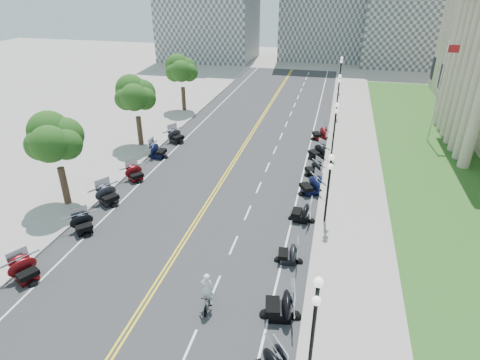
# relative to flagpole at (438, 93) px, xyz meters

# --- Properties ---
(ground) EXTENTS (160.00, 160.00, 0.00)m
(ground) POSITION_rel_flagpole_xyz_m (-18.00, -22.00, -5.00)
(ground) COLOR gray
(road) EXTENTS (16.00, 90.00, 0.01)m
(road) POSITION_rel_flagpole_xyz_m (-18.00, -12.00, -5.00)
(road) COLOR #333335
(road) RESTS_ON ground
(centerline_yellow_a) EXTENTS (0.12, 90.00, 0.00)m
(centerline_yellow_a) POSITION_rel_flagpole_xyz_m (-18.12, -12.00, -4.99)
(centerline_yellow_a) COLOR yellow
(centerline_yellow_a) RESTS_ON road
(centerline_yellow_b) EXTENTS (0.12, 90.00, 0.00)m
(centerline_yellow_b) POSITION_rel_flagpole_xyz_m (-17.88, -12.00, -4.99)
(centerline_yellow_b) COLOR yellow
(centerline_yellow_b) RESTS_ON road
(edge_line_north) EXTENTS (0.12, 90.00, 0.00)m
(edge_line_north) POSITION_rel_flagpole_xyz_m (-11.60, -12.00, -4.99)
(edge_line_north) COLOR white
(edge_line_north) RESTS_ON road
(edge_line_south) EXTENTS (0.12, 90.00, 0.00)m
(edge_line_south) POSITION_rel_flagpole_xyz_m (-24.40, -12.00, -4.99)
(edge_line_south) COLOR white
(edge_line_south) RESTS_ON road
(lane_dash_4) EXTENTS (0.12, 2.00, 0.00)m
(lane_dash_4) POSITION_rel_flagpole_xyz_m (-14.80, -30.00, -4.99)
(lane_dash_4) COLOR white
(lane_dash_4) RESTS_ON road
(lane_dash_5) EXTENTS (0.12, 2.00, 0.00)m
(lane_dash_5) POSITION_rel_flagpole_xyz_m (-14.80, -26.00, -4.99)
(lane_dash_5) COLOR white
(lane_dash_5) RESTS_ON road
(lane_dash_6) EXTENTS (0.12, 2.00, 0.00)m
(lane_dash_6) POSITION_rel_flagpole_xyz_m (-14.80, -22.00, -4.99)
(lane_dash_6) COLOR white
(lane_dash_6) RESTS_ON road
(lane_dash_7) EXTENTS (0.12, 2.00, 0.00)m
(lane_dash_7) POSITION_rel_flagpole_xyz_m (-14.80, -18.00, -4.99)
(lane_dash_7) COLOR white
(lane_dash_7) RESTS_ON road
(lane_dash_8) EXTENTS (0.12, 2.00, 0.00)m
(lane_dash_8) POSITION_rel_flagpole_xyz_m (-14.80, -14.00, -4.99)
(lane_dash_8) COLOR white
(lane_dash_8) RESTS_ON road
(lane_dash_9) EXTENTS (0.12, 2.00, 0.00)m
(lane_dash_9) POSITION_rel_flagpole_xyz_m (-14.80, -10.00, -4.99)
(lane_dash_9) COLOR white
(lane_dash_9) RESTS_ON road
(lane_dash_10) EXTENTS (0.12, 2.00, 0.00)m
(lane_dash_10) POSITION_rel_flagpole_xyz_m (-14.80, -6.00, -4.99)
(lane_dash_10) COLOR white
(lane_dash_10) RESTS_ON road
(lane_dash_11) EXTENTS (0.12, 2.00, 0.00)m
(lane_dash_11) POSITION_rel_flagpole_xyz_m (-14.80, -2.00, -4.99)
(lane_dash_11) COLOR white
(lane_dash_11) RESTS_ON road
(lane_dash_12) EXTENTS (0.12, 2.00, 0.00)m
(lane_dash_12) POSITION_rel_flagpole_xyz_m (-14.80, 2.00, -4.99)
(lane_dash_12) COLOR white
(lane_dash_12) RESTS_ON road
(lane_dash_13) EXTENTS (0.12, 2.00, 0.00)m
(lane_dash_13) POSITION_rel_flagpole_xyz_m (-14.80, 6.00, -4.99)
(lane_dash_13) COLOR white
(lane_dash_13) RESTS_ON road
(lane_dash_14) EXTENTS (0.12, 2.00, 0.00)m
(lane_dash_14) POSITION_rel_flagpole_xyz_m (-14.80, 10.00, -4.99)
(lane_dash_14) COLOR white
(lane_dash_14) RESTS_ON road
(lane_dash_15) EXTENTS (0.12, 2.00, 0.00)m
(lane_dash_15) POSITION_rel_flagpole_xyz_m (-14.80, 14.00, -4.99)
(lane_dash_15) COLOR white
(lane_dash_15) RESTS_ON road
(lane_dash_16) EXTENTS (0.12, 2.00, 0.00)m
(lane_dash_16) POSITION_rel_flagpole_xyz_m (-14.80, 18.00, -4.99)
(lane_dash_16) COLOR white
(lane_dash_16) RESTS_ON road
(lane_dash_17) EXTENTS (0.12, 2.00, 0.00)m
(lane_dash_17) POSITION_rel_flagpole_xyz_m (-14.80, 22.00, -4.99)
(lane_dash_17) COLOR white
(lane_dash_17) RESTS_ON road
(lane_dash_18) EXTENTS (0.12, 2.00, 0.00)m
(lane_dash_18) POSITION_rel_flagpole_xyz_m (-14.80, 26.00, -4.99)
(lane_dash_18) COLOR white
(lane_dash_18) RESTS_ON road
(lane_dash_19) EXTENTS (0.12, 2.00, 0.00)m
(lane_dash_19) POSITION_rel_flagpole_xyz_m (-14.80, 30.00, -4.99)
(lane_dash_19) COLOR white
(lane_dash_19) RESTS_ON road
(sidewalk_north) EXTENTS (5.00, 90.00, 0.15)m
(sidewalk_north) POSITION_rel_flagpole_xyz_m (-7.50, -12.00, -4.92)
(sidewalk_north) COLOR #9E9991
(sidewalk_north) RESTS_ON ground
(sidewalk_south) EXTENTS (5.00, 90.00, 0.15)m
(sidewalk_south) POSITION_rel_flagpole_xyz_m (-28.50, -12.00, -4.92)
(sidewalk_south) COLOR #9E9991
(sidewalk_south) RESTS_ON ground
(lawn) EXTENTS (9.00, 60.00, 0.10)m
(lawn) POSITION_rel_flagpole_xyz_m (-0.50, -4.00, -4.95)
(lawn) COLOR #356023
(lawn) RESTS_ON ground
(distant_block_c) EXTENTS (20.00, 14.00, 22.00)m
(distant_block_c) POSITION_rel_flagpole_xyz_m (4.00, 43.00, 6.00)
(distant_block_c) COLOR gray
(distant_block_c) RESTS_ON ground
(street_lamp_1) EXTENTS (0.50, 1.20, 4.90)m
(street_lamp_1) POSITION_rel_flagpole_xyz_m (-9.40, -30.00, -2.40)
(street_lamp_1) COLOR black
(street_lamp_1) RESTS_ON sidewalk_north
(street_lamp_2) EXTENTS (0.50, 1.20, 4.90)m
(street_lamp_2) POSITION_rel_flagpole_xyz_m (-9.40, -18.00, -2.40)
(street_lamp_2) COLOR black
(street_lamp_2) RESTS_ON sidewalk_north
(street_lamp_3) EXTENTS (0.50, 1.20, 4.90)m
(street_lamp_3) POSITION_rel_flagpole_xyz_m (-9.40, -6.00, -2.40)
(street_lamp_3) COLOR black
(street_lamp_3) RESTS_ON sidewalk_north
(street_lamp_4) EXTENTS (0.50, 1.20, 4.90)m
(street_lamp_4) POSITION_rel_flagpole_xyz_m (-9.40, 6.00, -2.40)
(street_lamp_4) COLOR black
(street_lamp_4) RESTS_ON sidewalk_north
(street_lamp_5) EXTENTS (0.50, 1.20, 4.90)m
(street_lamp_5) POSITION_rel_flagpole_xyz_m (-9.40, 18.00, -2.40)
(street_lamp_5) COLOR black
(street_lamp_5) RESTS_ON sidewalk_north
(flagpole) EXTENTS (1.10, 0.20, 10.00)m
(flagpole) POSITION_rel_flagpole_xyz_m (0.00, 0.00, 0.00)
(flagpole) COLOR silver
(flagpole) RESTS_ON ground
(tree_2) EXTENTS (4.80, 4.80, 9.20)m
(tree_2) POSITION_rel_flagpole_xyz_m (-28.00, -20.00, -0.25)
(tree_2) COLOR #235619
(tree_2) RESTS_ON sidewalk_south
(tree_3) EXTENTS (4.80, 4.80, 9.20)m
(tree_3) POSITION_rel_flagpole_xyz_m (-28.00, -8.00, -0.25)
(tree_3) COLOR #235619
(tree_3) RESTS_ON sidewalk_south
(tree_4) EXTENTS (4.80, 4.80, 9.20)m
(tree_4) POSITION_rel_flagpole_xyz_m (-28.00, 4.00, -0.25)
(tree_4) COLOR #235619
(tree_4) RESTS_ON sidewalk_south
(motorcycle_n_4) EXTENTS (2.56, 2.56, 1.55)m
(motorcycle_n_4) POSITION_rel_flagpole_xyz_m (-11.10, -27.18, -4.23)
(motorcycle_n_4) COLOR black
(motorcycle_n_4) RESTS_ON road
(motorcycle_n_5) EXTENTS (2.01, 2.01, 1.28)m
(motorcycle_n_5) POSITION_rel_flagpole_xyz_m (-11.27, -22.78, -4.36)
(motorcycle_n_5) COLOR black
(motorcycle_n_5) RESTS_ON road
(motorcycle_n_6) EXTENTS (2.13, 2.13, 1.40)m
(motorcycle_n_6) POSITION_rel_flagpole_xyz_m (-11.00, -18.05, -4.30)
(motorcycle_n_6) COLOR black
(motorcycle_n_6) RESTS_ON road
(motorcycle_n_7) EXTENTS (3.01, 3.01, 1.53)m
(motorcycle_n_7) POSITION_rel_flagpole_xyz_m (-10.73, -14.03, -4.23)
(motorcycle_n_7) COLOR black
(motorcycle_n_7) RESTS_ON road
(motorcycle_n_8) EXTENTS (2.50, 2.50, 1.26)m
(motorcycle_n_8) POSITION_rel_flagpole_xyz_m (-10.79, -10.64, -4.37)
(motorcycle_n_8) COLOR black
(motorcycle_n_8) RESTS_ON road
(motorcycle_n_9) EXTENTS (2.84, 2.84, 1.41)m
(motorcycle_n_9) POSITION_rel_flagpole_xyz_m (-10.74, -6.92, -4.30)
(motorcycle_n_9) COLOR black
(motorcycle_n_9) RESTS_ON road
(motorcycle_n_10) EXTENTS (2.67, 2.67, 1.45)m
(motorcycle_n_10) POSITION_rel_flagpole_xyz_m (-10.79, -1.98, -4.27)
(motorcycle_n_10) COLOR #590A0C
(motorcycle_n_10) RESTS_ON road
(motorcycle_s_4) EXTENTS (2.70, 2.70, 1.40)m
(motorcycle_s_4) POSITION_rel_flagpole_xyz_m (-25.14, -27.86, -4.30)
(motorcycle_s_4) COLOR #590A0C
(motorcycle_s_4) RESTS_ON road
(motorcycle_s_5) EXTENTS (2.70, 2.70, 1.34)m
(motorcycle_s_5) POSITION_rel_flagpole_xyz_m (-24.77, -22.95, -4.33)
(motorcycle_s_5) COLOR black
(motorcycle_s_5) RESTS_ON road
(motorcycle_s_6) EXTENTS (2.90, 2.90, 1.48)m
(motorcycle_s_6) POSITION_rel_flagpole_xyz_m (-25.14, -19.15, -4.26)
(motorcycle_s_6) COLOR black
(motorcycle_s_6) RESTS_ON road
(motorcycle_s_7) EXTENTS (2.66, 2.66, 1.33)m
(motorcycle_s_7) POSITION_rel_flagpole_xyz_m (-24.99, -15.15, -4.34)
(motorcycle_s_7) COLOR #590A0C
(motorcycle_s_7) RESTS_ON road
(motorcycle_s_8) EXTENTS (2.16, 2.16, 1.47)m
(motorcycle_s_8) POSITION_rel_flagpole_xyz_m (-25.13, -10.30, -4.26)
(motorcycle_s_8) COLOR black
(motorcycle_s_8) RESTS_ON road
(motorcycle_s_9) EXTENTS (2.84, 2.84, 1.45)m
(motorcycle_s_9) POSITION_rel_flagpole_xyz_m (-24.94, -6.28, -4.27)
(motorcycle_s_9) COLOR black
(motorcycle_s_9) RESTS_ON road
(bicycle) EXTENTS (0.68, 1.75, 1.03)m
(bicycle) POSITION_rel_flagpole_xyz_m (-14.71, -27.52, -4.49)
(bicycle) COLOR #A51414
(bicycle) RESTS_ON road
(cyclist_rider) EXTENTS (0.68, 0.44, 1.85)m
(cyclist_rider) POSITION_rel_flagpole_xyz_m (-14.71, -27.52, -3.05)
(cyclist_rider) COLOR silver
(cyclist_rider) RESTS_ON bicycle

